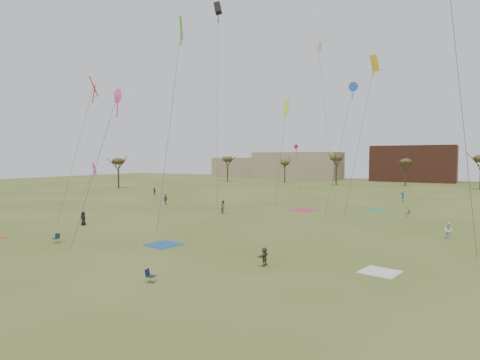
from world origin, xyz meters
The scene contains 20 objects.
ground centered at (0.00, 0.00, 0.00)m, with size 260.00×260.00×0.00m, color #46581B.
spectator_fore_b centered at (-8.55, 21.94, 0.95)m, with size 0.92×0.72×1.89m, color #837853.
spectator_fore_c centered at (9.09, -0.03, 0.70)m, with size 1.29×0.41×1.40m, color brown.
flyer_mid_a centered at (-17.30, 4.97, 0.81)m, with size 0.80×0.52×1.63m, color black.
spectator_mid_d centered at (-22.92, 26.03, 0.91)m, with size 1.06×0.44×1.82m, color #A14391.
spectator_mid_e centered at (20.30, 17.86, 0.81)m, with size 0.78×0.61×1.61m, color white.
flyer_far_a centered at (-36.18, 37.79, 0.76)m, with size 1.42×0.45×1.53m, color #327226.
flyer_far_c centered at (11.26, 51.62, 0.84)m, with size 1.08×0.62×1.68m, color #1C4E84.
blanket_blue centered at (-2.10, 1.70, 0.00)m, with size 2.79×2.79×0.03m, color #225194.
blanket_cream centered at (16.79, 2.60, 0.00)m, with size 2.45×2.45×0.03m, color white.
blanket_plum centered at (0.13, 30.92, 0.00)m, with size 3.84×3.84×0.03m, color #B03655.
blanket_olive centered at (9.58, 37.41, 0.00)m, with size 2.84×2.84×0.03m, color #30865E.
camp_chair_left centered at (-11.27, -2.79, 0.26)m, with size 0.64×0.67×0.87m.
camp_chair_center centered at (4.62, -7.23, 0.26)m, with size 0.65×0.62×0.87m.
camp_chair_right centered at (14.72, 31.94, 0.26)m, with size 0.69×0.66×0.87m.
kites_aloft centered at (-4.07, 26.74, 22.72)m, with size 64.60×51.34×27.87m.
tree_line centered at (-2.85, 79.12, 7.09)m, with size 117.44×49.32×8.91m.
building_tan centered at (-35.00, 115.00, 5.00)m, with size 32.00×14.00×10.00m, color #937F60.
building_brick centered at (5.00, 120.00, 6.00)m, with size 26.00×16.00×12.00m, color brown.
building_tan_west centered at (-65.00, 122.00, 4.00)m, with size 20.00×12.00×8.00m, color #937F60.
Camera 1 is at (22.12, -25.87, 7.95)m, focal length 29.80 mm.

